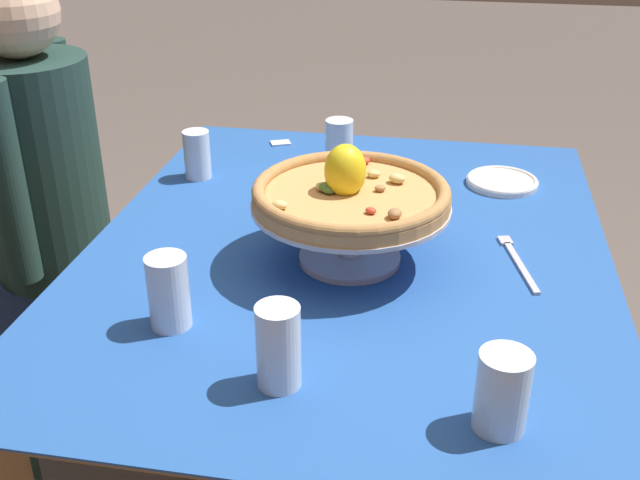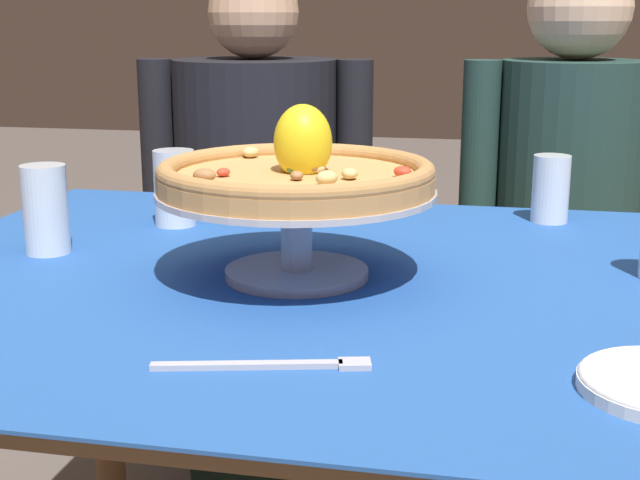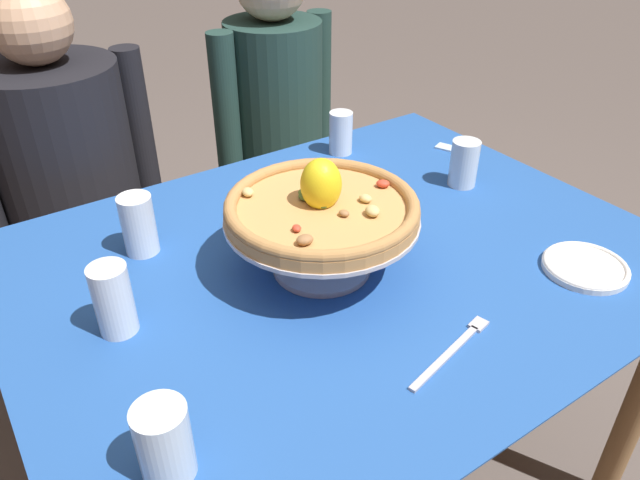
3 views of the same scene
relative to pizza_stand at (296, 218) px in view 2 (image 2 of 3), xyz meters
The scene contains 9 objects.
dining_table 0.19m from the pizza_stand, 12.04° to the left, with size 1.27×1.00×0.75m.
pizza_stand is the anchor object (origin of this frame).
pizza 0.06m from the pizza_stand, 47.14° to the left, with size 0.36×0.36×0.11m.
water_glass_side_left 0.39m from the pizza_stand, behind, with size 0.06×0.06×0.13m.
water_glass_back_right 0.53m from the pizza_stand, 50.27° to the left, with size 0.06×0.06×0.11m.
water_glass_back_left 0.37m from the pizza_stand, 136.37° to the left, with size 0.07×0.07×0.12m.
dinner_fork 0.32m from the pizza_stand, 80.65° to the right, with size 0.21×0.07×0.01m.
diner_left 0.88m from the pizza_stand, 109.60° to the left, with size 0.51×0.41×1.19m.
diner_right 0.97m from the pizza_stand, 64.92° to the left, with size 0.46×0.36×1.21m.
Camera 2 is at (0.21, -1.11, 1.08)m, focal length 49.90 mm.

